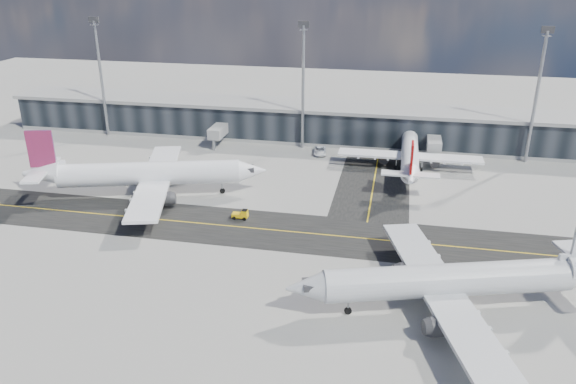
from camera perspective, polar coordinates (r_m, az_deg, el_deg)
name	(u,v)px	position (r m, az deg, el deg)	size (l,w,h in m)	color
ground	(250,239)	(90.20, -3.92, -4.82)	(300.00, 300.00, 0.00)	gray
taxiway_lanes	(287,214)	(98.73, -0.10, -2.21)	(180.00, 63.00, 0.03)	black
terminal_concourse	(308,123)	(138.86, 2.02, 7.02)	(152.00, 19.80, 8.80)	black
floodlight_masts	(303,82)	(129.51, 1.55, 11.12)	(102.50, 0.70, 28.90)	gray
airliner_af	(146,174)	(107.85, -14.22, 1.78)	(43.90, 37.80, 13.21)	white
airliner_redtail	(410,154)	(120.61, 12.27, 3.75)	(30.19, 35.51, 10.56)	white
airliner_near	(453,280)	(74.33, 16.41, -8.61)	(41.41, 35.69, 12.50)	silver
baggage_tug	(242,214)	(96.76, -4.74, -2.28)	(2.76, 1.45, 1.72)	yellow
service_van	(320,151)	(128.80, 3.27, 4.21)	(2.73, 5.93, 1.65)	white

